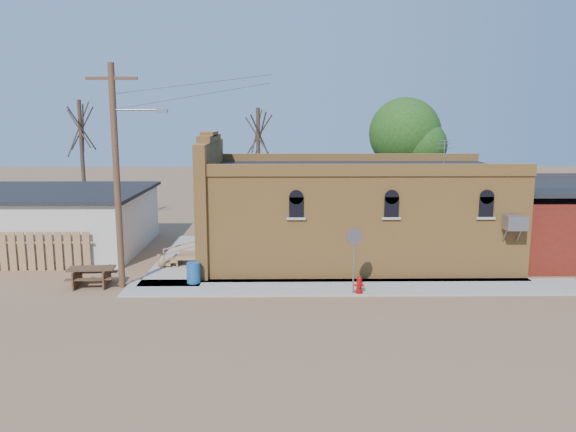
{
  "coord_description": "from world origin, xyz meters",
  "views": [
    {
      "loc": [
        -1.66,
        -21.2,
        6.88
      ],
      "look_at": [
        -1.31,
        4.42,
        2.4
      ],
      "focal_mm": 35.0,
      "sensor_mm": 36.0,
      "label": 1
    }
  ],
  "objects_px": {
    "picnic_table": "(92,274)",
    "stop_sign": "(354,243)",
    "fire_hydrant": "(359,285)",
    "trash_barrel": "(193,273)",
    "utility_pole": "(118,172)",
    "brick_bar": "(349,213)"
  },
  "relations": [
    {
      "from": "brick_bar",
      "to": "picnic_table",
      "type": "relative_size",
      "value": 8.3
    },
    {
      "from": "fire_hydrant",
      "to": "picnic_table",
      "type": "distance_m",
      "value": 11.02
    },
    {
      "from": "fire_hydrant",
      "to": "stop_sign",
      "type": "distance_m",
      "value": 1.71
    },
    {
      "from": "stop_sign",
      "to": "picnic_table",
      "type": "relative_size",
      "value": 1.34
    },
    {
      "from": "trash_barrel",
      "to": "utility_pole",
      "type": "bearing_deg",
      "value": -173.98
    },
    {
      "from": "brick_bar",
      "to": "trash_barrel",
      "type": "distance_m",
      "value": 8.22
    },
    {
      "from": "fire_hydrant",
      "to": "picnic_table",
      "type": "xyz_separation_m",
      "value": [
        -10.93,
        1.41,
        0.09
      ]
    },
    {
      "from": "fire_hydrant",
      "to": "trash_barrel",
      "type": "bearing_deg",
      "value": -171.94
    },
    {
      "from": "brick_bar",
      "to": "picnic_table",
      "type": "xyz_separation_m",
      "value": [
        -11.14,
        -4.09,
        -1.83
      ]
    },
    {
      "from": "brick_bar",
      "to": "stop_sign",
      "type": "height_order",
      "value": "brick_bar"
    },
    {
      "from": "brick_bar",
      "to": "utility_pole",
      "type": "height_order",
      "value": "utility_pole"
    },
    {
      "from": "stop_sign",
      "to": "picnic_table",
      "type": "distance_m",
      "value": 10.9
    },
    {
      "from": "picnic_table",
      "to": "stop_sign",
      "type": "bearing_deg",
      "value": -12.53
    },
    {
      "from": "trash_barrel",
      "to": "stop_sign",
      "type": "bearing_deg",
      "value": -13.01
    },
    {
      "from": "utility_pole",
      "to": "picnic_table",
      "type": "relative_size",
      "value": 4.55
    },
    {
      "from": "stop_sign",
      "to": "picnic_table",
      "type": "bearing_deg",
      "value": 171.51
    },
    {
      "from": "utility_pole",
      "to": "trash_barrel",
      "type": "relative_size",
      "value": 10.41
    },
    {
      "from": "utility_pole",
      "to": "trash_barrel",
      "type": "height_order",
      "value": "utility_pole"
    },
    {
      "from": "fire_hydrant",
      "to": "trash_barrel",
      "type": "distance_m",
      "value": 6.9
    },
    {
      "from": "brick_bar",
      "to": "fire_hydrant",
      "type": "height_order",
      "value": "brick_bar"
    },
    {
      "from": "fire_hydrant",
      "to": "stop_sign",
      "type": "xyz_separation_m",
      "value": [
        -0.24,
        0.0,
        1.69
      ]
    },
    {
      "from": "stop_sign",
      "to": "trash_barrel",
      "type": "bearing_deg",
      "value": 165.99
    }
  ]
}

